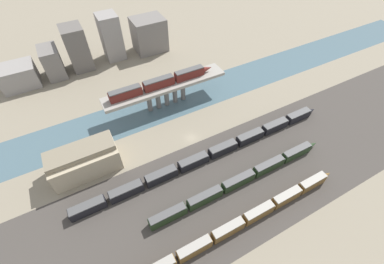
# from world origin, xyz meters

# --- Properties ---
(ground_plane) EXTENTS (400.00, 400.00, 0.00)m
(ground_plane) POSITION_xyz_m (0.00, 0.00, 0.00)
(ground_plane) COLOR gray
(railbed_yard) EXTENTS (280.00, 42.00, 0.01)m
(railbed_yard) POSITION_xyz_m (0.00, -24.00, 0.00)
(railbed_yard) COLOR #423D38
(railbed_yard) RESTS_ON ground
(river_water) EXTENTS (320.00, 19.78, 0.01)m
(river_water) POSITION_xyz_m (0.00, 22.55, 0.00)
(river_water) COLOR #47606B
(river_water) RESTS_ON ground
(bridge) EXTENTS (52.88, 8.47, 10.59)m
(bridge) POSITION_xyz_m (0.00, 22.55, 8.63)
(bridge) COLOR gray
(bridge) RESTS_ON ground
(train_on_bridge) EXTENTS (45.30, 3.12, 3.90)m
(train_on_bridge) POSITION_xyz_m (-1.19, 22.55, 12.50)
(train_on_bridge) COLOR #5B1E19
(train_on_bridge) RESTS_ON bridge
(train_yard_near) EXTENTS (79.75, 2.65, 4.16)m
(train_yard_near) POSITION_xyz_m (-6.88, -37.47, 2.05)
(train_yard_near) COLOR brown
(train_yard_near) RESTS_ON ground
(train_yard_mid) EXTENTS (67.29, 2.66, 3.87)m
(train_yard_mid) POSITION_xyz_m (5.44, -25.46, 1.90)
(train_yard_mid) COLOR #23381E
(train_yard_mid) RESTS_ON ground
(train_yard_far) EXTENTS (101.03, 3.14, 3.62)m
(train_yard_far) POSITION_xyz_m (2.49, -11.45, 1.78)
(train_yard_far) COLOR black
(train_yard_far) RESTS_ON ground
(warehouse_building) EXTENTS (22.43, 11.64, 10.73)m
(warehouse_building) POSITION_xyz_m (-38.64, 4.66, 5.10)
(warehouse_building) COLOR tan
(warehouse_building) RESTS_ON ground
(city_block_far_left) EXTENTS (15.76, 12.70, 10.40)m
(city_block_far_left) POSITION_xyz_m (-54.86, 67.28, 5.20)
(city_block_far_left) COLOR gray
(city_block_far_left) RESTS_ON ground
(city_block_left) EXTENTS (8.26, 13.00, 14.43)m
(city_block_left) POSITION_xyz_m (-39.03, 68.36, 7.22)
(city_block_left) COLOR slate
(city_block_left) RESTS_ON ground
(city_block_center) EXTENTS (9.88, 11.99, 21.31)m
(city_block_center) POSITION_xyz_m (-26.11, 69.43, 10.65)
(city_block_center) COLOR #605B56
(city_block_center) RESTS_ON ground
(city_block_right) EXTENTS (9.54, 10.87, 22.76)m
(city_block_right) POSITION_xyz_m (-8.59, 71.08, 11.38)
(city_block_right) COLOR gray
(city_block_right) RESTS_ON ground
(city_block_far_right) EXTENTS (16.71, 13.69, 17.43)m
(city_block_far_right) POSITION_xyz_m (11.23, 69.38, 8.72)
(city_block_far_right) COLOR slate
(city_block_far_right) RESTS_ON ground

